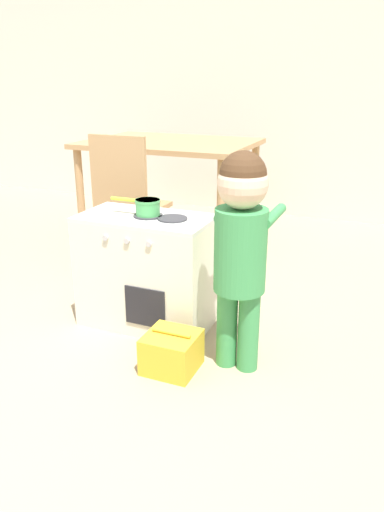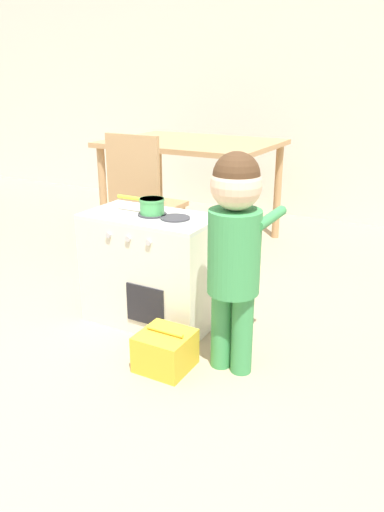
# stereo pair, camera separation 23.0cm
# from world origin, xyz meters

# --- Properties ---
(wall_back) EXTENTS (10.00, 0.06, 2.60)m
(wall_back) POSITION_xyz_m (0.00, 3.36, 1.30)
(wall_back) COLOR silver
(wall_back) RESTS_ON ground_plane
(play_kitchen) EXTENTS (0.65, 0.37, 0.58)m
(play_kitchen) POSITION_xyz_m (0.13, 0.98, 0.29)
(play_kitchen) COLOR silver
(play_kitchen) RESTS_ON ground_plane
(toy_pot) EXTENTS (0.26, 0.12, 0.08)m
(toy_pot) POSITION_xyz_m (0.14, 0.98, 0.62)
(toy_pot) COLOR #4CAD5B
(toy_pot) RESTS_ON play_kitchen
(child_figure) EXTENTS (0.24, 0.38, 0.95)m
(child_figure) POSITION_xyz_m (0.69, 0.77, 0.60)
(child_figure) COLOR #3D9351
(child_figure) RESTS_ON ground_plane
(toy_basket) EXTENTS (0.22, 0.22, 0.18)m
(toy_basket) POSITION_xyz_m (0.43, 0.63, 0.08)
(toy_basket) COLOR gold
(toy_basket) RESTS_ON ground_plane
(dining_table) EXTENTS (1.20, 0.89, 0.76)m
(dining_table) POSITION_xyz_m (-0.33, 2.25, 0.67)
(dining_table) COLOR tan
(dining_table) RESTS_ON ground_plane
(dining_chair_near) EXTENTS (0.37, 0.37, 0.89)m
(dining_chair_near) POSITION_xyz_m (-0.27, 1.53, 0.48)
(dining_chair_near) COLOR tan
(dining_chair_near) RESTS_ON ground_plane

